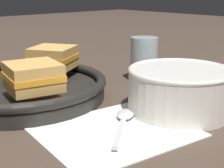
{
  "coord_description": "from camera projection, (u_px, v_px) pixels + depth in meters",
  "views": [
    {
      "loc": [
        -0.35,
        -0.4,
        0.21
      ],
      "look_at": [
        0.05,
        0.03,
        0.04
      ],
      "focal_mm": 55.0,
      "sensor_mm": 36.0,
      "label": 1
    }
  ],
  "objects": [
    {
      "name": "sandwich_near_right",
      "position": [
        33.0,
        77.0,
        0.57
      ],
      "size": [
        0.1,
        0.1,
        0.05
      ],
      "rotation": [
        0.0,
        0.0,
        6.06
      ],
      "color": "tan",
      "rests_on": "skillet"
    },
    {
      "name": "ground_plane",
      "position": [
        102.0,
        118.0,
        0.57
      ],
      "size": [
        4.0,
        4.0,
        0.0
      ],
      "primitive_type": "plane",
      "color": "#47382D"
    },
    {
      "name": "skillet",
      "position": [
        21.0,
        88.0,
        0.66
      ],
      "size": [
        0.33,
        0.43,
        0.04
      ],
      "color": "black",
      "rests_on": "ground_plane"
    },
    {
      "name": "drinking_glass",
      "position": [
        144.0,
        59.0,
        0.78
      ],
      "size": [
        0.06,
        0.06,
        0.1
      ],
      "color": "silver",
      "rests_on": "ground_plane"
    },
    {
      "name": "sandwich_far_left",
      "position": [
        53.0,
        58.0,
        0.73
      ],
      "size": [
        0.12,
        0.12,
        0.05
      ],
      "rotation": [
        0.0,
        0.0,
        8.4
      ],
      "color": "tan",
      "rests_on": "skillet"
    },
    {
      "name": "spoon",
      "position": [
        124.0,
        119.0,
        0.54
      ],
      "size": [
        0.13,
        0.11,
        0.01
      ],
      "rotation": [
        0.0,
        0.0,
        0.67
      ],
      "color": "silver",
      "rests_on": "napkin"
    },
    {
      "name": "napkin",
      "position": [
        115.0,
        131.0,
        0.51
      ],
      "size": [
        0.24,
        0.22,
        0.0
      ],
      "color": "white",
      "rests_on": "ground_plane"
    },
    {
      "name": "soup_bowl",
      "position": [
        180.0,
        88.0,
        0.59
      ],
      "size": [
        0.18,
        0.18,
        0.08
      ],
      "color": "silver",
      "rests_on": "ground_plane"
    }
  ]
}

